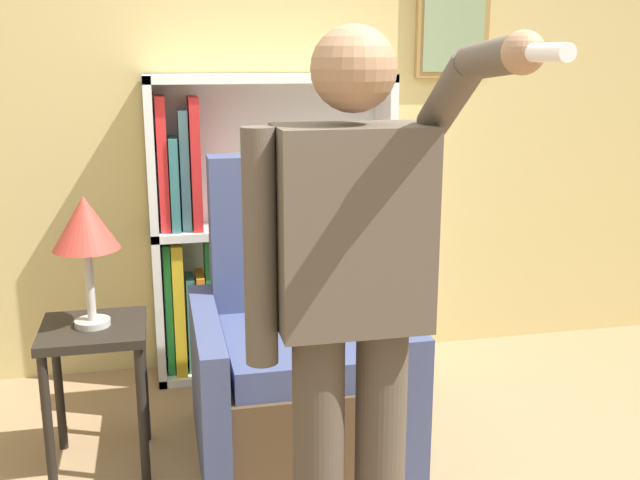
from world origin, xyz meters
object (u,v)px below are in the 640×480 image
(bookcase, at_px, (245,233))
(person_standing, at_px, (352,294))
(side_table, at_px, (95,354))
(table_lamp, at_px, (85,228))
(armchair, at_px, (295,361))

(bookcase, xyz_separation_m, person_standing, (0.09, -1.75, 0.23))
(bookcase, relative_size, person_standing, 0.90)
(person_standing, height_order, side_table, person_standing)
(bookcase, height_order, table_lamp, bookcase)
(armchair, bearing_deg, side_table, -178.54)
(bookcase, height_order, armchair, bookcase)
(armchair, bearing_deg, table_lamp, -178.54)
(bookcase, distance_m, side_table, 1.10)
(person_standing, xyz_separation_m, table_lamp, (-0.78, 0.94, 0.01))
(person_standing, bearing_deg, table_lamp, 129.71)
(armchair, distance_m, person_standing, 1.13)
(bookcase, relative_size, side_table, 2.55)
(bookcase, distance_m, person_standing, 1.77)
(armchair, relative_size, table_lamp, 2.35)
(armchair, relative_size, side_table, 2.01)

